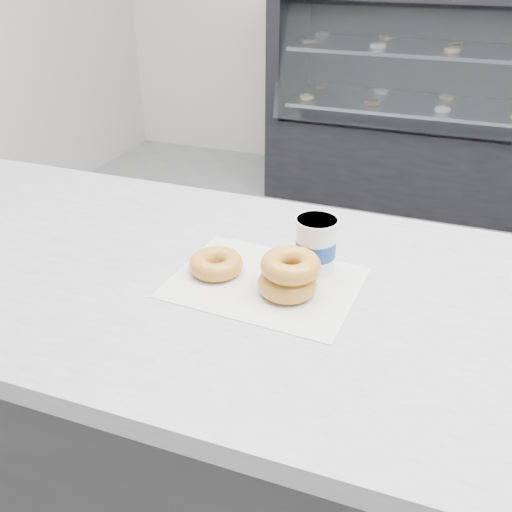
% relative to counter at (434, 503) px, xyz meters
% --- Properties ---
extents(ground, '(5.00, 5.00, 0.00)m').
position_rel_counter_xyz_m(ground, '(0.00, 0.60, -0.45)').
color(ground, gray).
rests_on(ground, ground).
extents(counter, '(3.06, 0.76, 0.90)m').
position_rel_counter_xyz_m(counter, '(0.00, 0.00, 0.00)').
color(counter, '#333335').
rests_on(counter, ground).
extents(display_case, '(2.40, 0.74, 1.25)m').
position_rel_counter_xyz_m(display_case, '(0.00, 2.72, 0.04)').
color(display_case, black).
rests_on(display_case, ground).
extents(wax_paper, '(0.36, 0.28, 0.00)m').
position_rel_counter_xyz_m(wax_paper, '(-0.37, 0.01, 0.45)').
color(wax_paper, silver).
rests_on(wax_paper, counter).
extents(donut_single, '(0.13, 0.13, 0.04)m').
position_rel_counter_xyz_m(donut_single, '(-0.47, 0.01, 0.47)').
color(donut_single, gold).
rests_on(donut_single, wax_paper).
extents(donut_stack, '(0.15, 0.15, 0.08)m').
position_rel_counter_xyz_m(donut_stack, '(-0.32, -0.01, 0.49)').
color(donut_stack, gold).
rests_on(donut_stack, wax_paper).
extents(coffee_cup, '(0.09, 0.09, 0.11)m').
position_rel_counter_xyz_m(coffee_cup, '(-0.30, 0.08, 0.50)').
color(coffee_cup, white).
rests_on(coffee_cup, counter).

